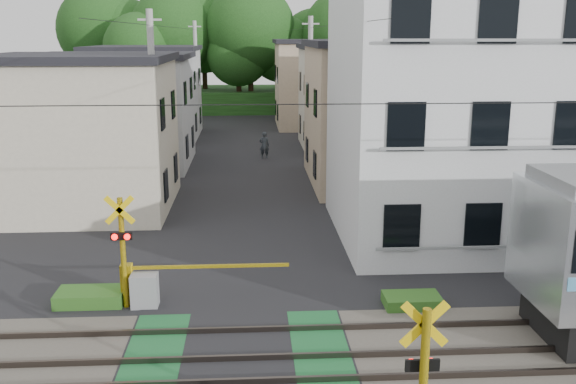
{
  "coord_description": "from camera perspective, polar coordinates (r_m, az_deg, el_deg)",
  "views": [
    {
      "loc": [
        0.35,
        -12.47,
        7.04
      ],
      "look_at": [
        1.39,
        5.0,
        2.74
      ],
      "focal_mm": 40.0,
      "sensor_mm": 36.0,
      "label": 1
    }
  ],
  "objects": [
    {
      "name": "ground",
      "position": [
        14.33,
        -4.55,
        -15.68
      ],
      "size": [
        120.0,
        120.0,
        0.0
      ],
      "primitive_type": "plane",
      "color": "black"
    },
    {
      "name": "track_bed",
      "position": [
        14.31,
        -4.55,
        -15.56
      ],
      "size": [
        120.0,
        120.0,
        0.14
      ],
      "color": "#47423A",
      "rests_on": "ground"
    },
    {
      "name": "crossing_signal_far",
      "position": [
        17.57,
        -12.92,
        -7.68
      ],
      "size": [
        4.74,
        0.65,
        3.09
      ],
      "color": "yellow",
      "rests_on": "ground"
    },
    {
      "name": "apartment_block",
      "position": [
        23.55,
        16.99,
        7.39
      ],
      "size": [
        10.2,
        8.36,
        9.3
      ],
      "color": "silver",
      "rests_on": "ground"
    },
    {
      "name": "houses_row",
      "position": [
        38.58,
        -3.59,
        8.13
      ],
      "size": [
        22.07,
        31.35,
        6.8
      ],
      "color": "beige",
      "rests_on": "ground"
    },
    {
      "name": "tree_hill",
      "position": [
        60.99,
        -3.76,
        12.98
      ],
      "size": [
        40.0,
        13.39,
        11.6
      ],
      "color": "#1E4818",
      "rests_on": "ground"
    },
    {
      "name": "catenary",
      "position": [
        14.13,
        20.27,
        -0.78
      ],
      "size": [
        60.0,
        5.04,
        7.0
      ],
      "color": "#2D2D33",
      "rests_on": "ground"
    },
    {
      "name": "utility_poles",
      "position": [
        35.63,
        -5.74,
        8.97
      ],
      "size": [
        7.9,
        42.0,
        8.0
      ],
      "color": "#A5A5A0",
      "rests_on": "ground"
    },
    {
      "name": "pedestrian",
      "position": [
        37.45,
        -2.13,
        4.18
      ],
      "size": [
        0.58,
        0.39,
        1.57
      ],
      "primitive_type": "imported",
      "rotation": [
        0.0,
        0.0,
        3.12
      ],
      "color": "#32393F",
      "rests_on": "ground"
    },
    {
      "name": "weed_patches",
      "position": [
        14.22,
        2.78,
        -15.04
      ],
      "size": [
        10.25,
        8.8,
        0.4
      ],
      "color": "#2D5E1E",
      "rests_on": "ground"
    }
  ]
}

